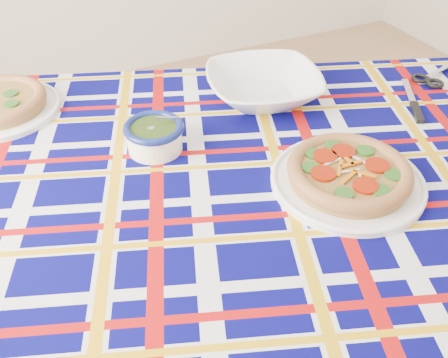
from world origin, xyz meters
name	(u,v)px	position (x,y,z in m)	size (l,w,h in m)	color
floor	(299,288)	(0.00, 0.00, 0.00)	(4.00, 4.00, 0.00)	#A88057
dining_table	(240,210)	(-0.37, -0.23, 0.73)	(1.97, 1.58, 0.80)	brown
tablecloth	(240,201)	(-0.37, -0.23, 0.75)	(1.74, 1.10, 0.11)	#05044E
main_focaccia_plate	(349,172)	(-0.17, -0.33, 0.84)	(0.33, 0.33, 0.06)	olive
pesto_bowl	(154,134)	(-0.50, -0.04, 0.85)	(0.14, 0.14, 0.08)	#1D310D
serving_bowl	(264,86)	(-0.16, 0.07, 0.85)	(0.30, 0.30, 0.07)	white
table_knife	(409,92)	(0.21, -0.08, 0.81)	(0.25, 0.02, 0.01)	silver
kitchen_scissors	(440,71)	(0.38, -0.03, 0.82)	(0.21, 0.10, 0.02)	silver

